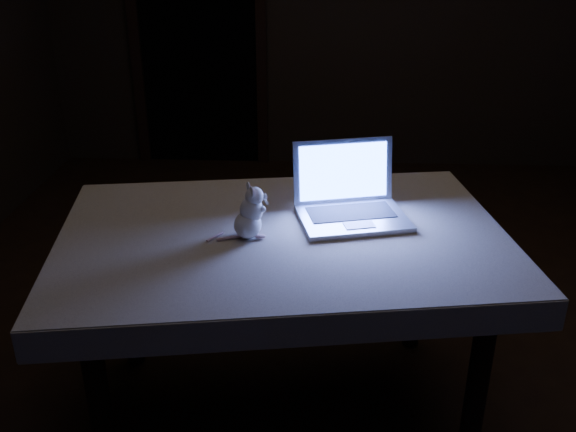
# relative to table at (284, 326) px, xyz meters

# --- Properties ---
(floor) EXTENTS (5.00, 5.00, 0.00)m
(floor) POSITION_rel_table_xyz_m (0.28, 0.45, -0.40)
(floor) COLOR black
(floor) RESTS_ON ground
(doorway) EXTENTS (1.06, 0.36, 2.13)m
(doorway) POSITION_rel_table_xyz_m (-0.82, 2.95, 0.67)
(doorway) COLOR black
(doorway) RESTS_ON back_wall
(table) EXTENTS (1.62, 1.17, 0.80)m
(table) POSITION_rel_table_xyz_m (0.00, 0.00, 0.00)
(table) COLOR black
(table) RESTS_ON floor
(tablecloth) EXTENTS (1.66, 1.16, 0.11)m
(tablecloth) POSITION_rel_table_xyz_m (-0.06, 0.06, 0.35)
(tablecloth) COLOR beige
(tablecloth) RESTS_ON table
(laptop) EXTENTS (0.46, 0.43, 0.27)m
(laptop) POSITION_rel_table_xyz_m (0.26, 0.10, 0.54)
(laptop) COLOR #B8B8BD
(laptop) RESTS_ON tablecloth
(plush_mouse) EXTENTS (0.18, 0.18, 0.20)m
(plush_mouse) POSITION_rel_table_xyz_m (-0.12, -0.04, 0.51)
(plush_mouse) COLOR white
(plush_mouse) RESTS_ON tablecloth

